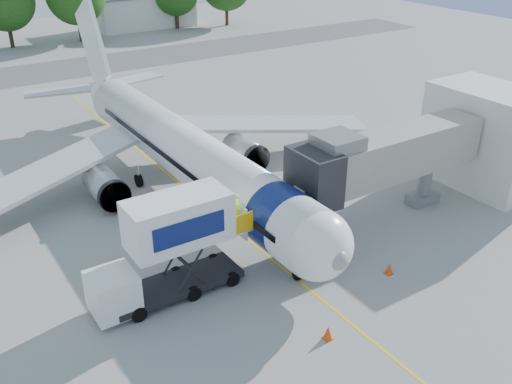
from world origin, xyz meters
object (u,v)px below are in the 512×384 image
catering_hiloader (168,250)px  ground_tug (416,376)px  aircraft (181,149)px  jet_bridge (380,159)px

catering_hiloader → ground_tug: size_ratio=2.35×
aircraft → catering_hiloader: size_ratio=4.44×
jet_bridge → ground_tug: bearing=-126.9°
catering_hiloader → ground_tug: (5.68, -11.44, -2.07)m
aircraft → ground_tug: bearing=-91.5°
jet_bridge → catering_hiloader: 14.35m
aircraft → jet_bridge: (7.99, -11.12, 1.39)m
jet_bridge → aircraft: bearing=125.7°
aircraft → jet_bridge: aircraft is taller
ground_tug → jet_bridge: bearing=37.1°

